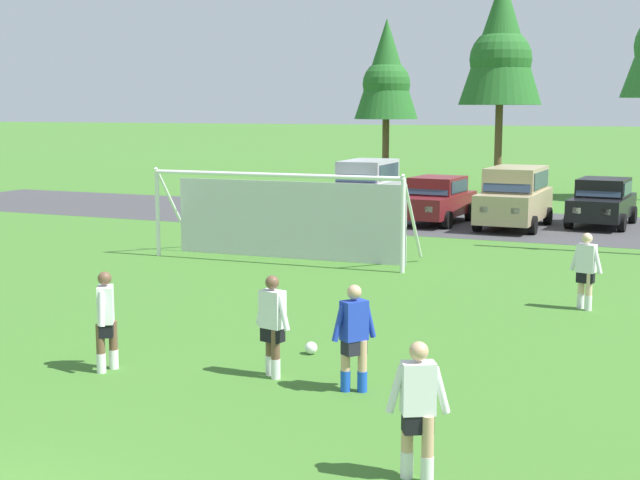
% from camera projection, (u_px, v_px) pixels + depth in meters
% --- Properties ---
extents(ground_plane, '(400.00, 400.00, 0.00)m').
position_uv_depth(ground_plane, '(396.00, 279.00, 22.18)').
color(ground_plane, '#3D7028').
extents(parking_lot_strip, '(52.00, 8.40, 0.01)m').
position_uv_depth(parking_lot_strip, '(496.00, 224.00, 32.75)').
color(parking_lot_strip, '#3D3D3F').
rests_on(parking_lot_strip, ground).
extents(soccer_ball, '(0.22, 0.22, 0.22)m').
position_uv_depth(soccer_ball, '(311.00, 348.00, 15.40)').
color(soccer_ball, white).
rests_on(soccer_ball, ground).
extents(soccer_goal, '(7.48, 2.19, 2.57)m').
position_uv_depth(soccer_goal, '(285.00, 214.00, 24.90)').
color(soccer_goal, white).
rests_on(soccer_goal, ground).
extents(player_striker_near, '(0.72, 0.39, 1.64)m').
position_uv_depth(player_striker_near, '(418.00, 411.00, 10.06)').
color(player_striker_near, tan).
rests_on(player_striker_near, ground).
extents(player_midfield_center, '(0.41, 0.71, 1.64)m').
position_uv_depth(player_midfield_center, '(106.00, 321.00, 14.32)').
color(player_midfield_center, brown).
rests_on(player_midfield_center, ground).
extents(player_defender_far, '(0.55, 0.61, 1.64)m').
position_uv_depth(player_defender_far, '(354.00, 338.00, 13.26)').
color(player_defender_far, tan).
rests_on(player_defender_far, ground).
extents(player_winger_left, '(0.72, 0.32, 1.64)m').
position_uv_depth(player_winger_left, '(586.00, 271.00, 18.72)').
color(player_winger_left, beige).
rests_on(player_winger_left, ground).
extents(player_trailing_back, '(0.71, 0.32, 1.64)m').
position_uv_depth(player_trailing_back, '(273.00, 326.00, 14.00)').
color(player_trailing_back, brown).
rests_on(player_trailing_back, ground).
extents(parked_car_slot_far_left, '(2.27, 4.67, 2.16)m').
position_uv_depth(parked_car_slot_far_left, '(367.00, 186.00, 35.81)').
color(parked_car_slot_far_left, '#B2B2BC').
rests_on(parked_car_slot_far_left, ground).
extents(parked_car_slot_left, '(2.26, 4.32, 1.72)m').
position_uv_depth(parked_car_slot_left, '(436.00, 200.00, 32.85)').
color(parked_car_slot_left, maroon).
rests_on(parked_car_slot_left, ground).
extents(parked_car_slot_center_left, '(2.20, 4.63, 2.16)m').
position_uv_depth(parked_car_slot_center_left, '(515.00, 197.00, 31.56)').
color(parked_car_slot_center_left, tan).
rests_on(parked_car_slot_center_left, ground).
extents(parked_car_slot_center, '(2.25, 4.31, 1.72)m').
position_uv_depth(parked_car_slot_center, '(603.00, 202.00, 32.09)').
color(parked_car_slot_center, black).
rests_on(parked_car_slot_center, ground).
extents(tree_left_edge, '(3.31, 3.31, 8.83)m').
position_uv_depth(tree_left_edge, '(386.00, 73.00, 45.93)').
color(tree_left_edge, brown).
rests_on(tree_left_edge, ground).
extents(tree_mid_left, '(3.96, 3.96, 10.55)m').
position_uv_depth(tree_mid_left, '(501.00, 44.00, 42.32)').
color(tree_mid_left, brown).
rests_on(tree_mid_left, ground).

